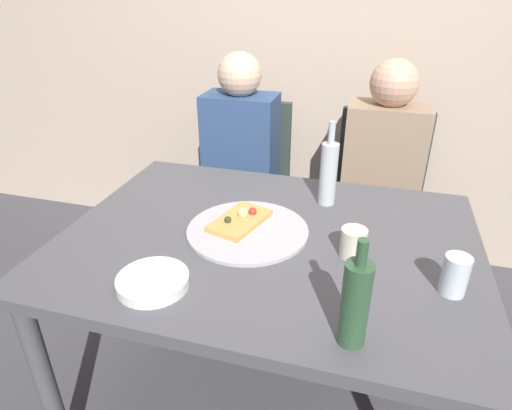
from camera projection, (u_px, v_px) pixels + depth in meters
ground_plane at (266, 390)px, 1.74m from camera, size 8.00×8.00×0.00m
back_wall at (331, 15)px, 2.19m from camera, size 6.00×0.10×2.60m
dining_table at (268, 256)px, 1.44m from camera, size 1.33×0.99×0.72m
pizza_tray at (248, 230)px, 1.43m from camera, size 0.40×0.40×0.01m
pizza_slice_last at (240, 220)px, 1.46m from camera, size 0.19×0.25×0.05m
wine_bottle at (355, 303)px, 0.95m from camera, size 0.06×0.06×0.27m
beer_bottle at (328, 172)px, 1.56m from camera, size 0.06×0.06×0.31m
tumbler_near at (455, 275)px, 1.13m from camera, size 0.07×0.07×0.11m
tumbler_far at (353, 243)px, 1.29m from camera, size 0.08×0.08×0.09m
plate_stack at (153, 281)px, 1.17m from camera, size 0.20×0.20×0.03m
chair_left at (245, 176)px, 2.35m from camera, size 0.44×0.44×0.90m
chair_right at (378, 192)px, 2.18m from camera, size 0.44×0.44×0.90m
guest_in_sweater at (235, 165)px, 2.16m from camera, size 0.36×0.56×1.17m
guest_in_beanie at (381, 181)px, 1.99m from camera, size 0.36×0.56×1.17m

